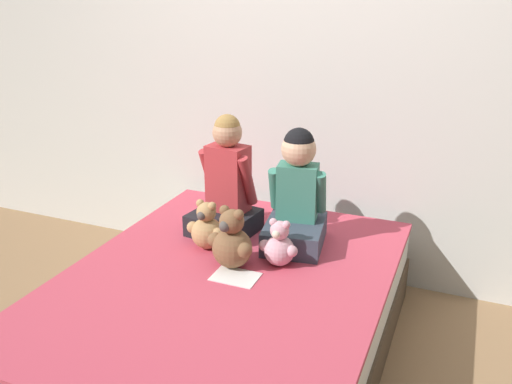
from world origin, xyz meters
TOP-DOWN VIEW (x-y plane):
  - ground_plane at (0.00, 0.00)m, footprint 14.00×14.00m
  - wall_behind_bed at (0.00, 1.07)m, footprint 8.00×0.06m
  - bed at (0.00, 0.00)m, footprint 1.45×1.87m
  - child_on_left at (-0.20, 0.45)m, footprint 0.36×0.36m
  - child_on_right at (0.19, 0.46)m, footprint 0.34×0.41m
  - teddy_bear_held_by_left_child at (-0.21, 0.23)m, footprint 0.21×0.16m
  - teddy_bear_held_by_right_child at (0.19, 0.20)m, footprint 0.19×0.15m
  - teddy_bear_between_children at (-0.01, 0.10)m, footprint 0.25×0.19m
  - sign_card at (0.05, 0.01)m, footprint 0.21×0.15m

SIDE VIEW (x-z plane):
  - ground_plane at x=0.00m, z-range 0.00..0.00m
  - bed at x=0.00m, z-range 0.00..0.46m
  - sign_card at x=0.05m, z-range 0.46..0.46m
  - teddy_bear_held_by_right_child at x=0.19m, z-range 0.44..0.67m
  - teddy_bear_held_by_left_child at x=-0.21m, z-range 0.44..0.69m
  - teddy_bear_between_children at x=-0.01m, z-range 0.44..0.74m
  - child_on_right at x=0.19m, z-range 0.41..1.01m
  - child_on_left at x=-0.20m, z-range 0.40..1.04m
  - wall_behind_bed at x=0.00m, z-range 0.00..2.50m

